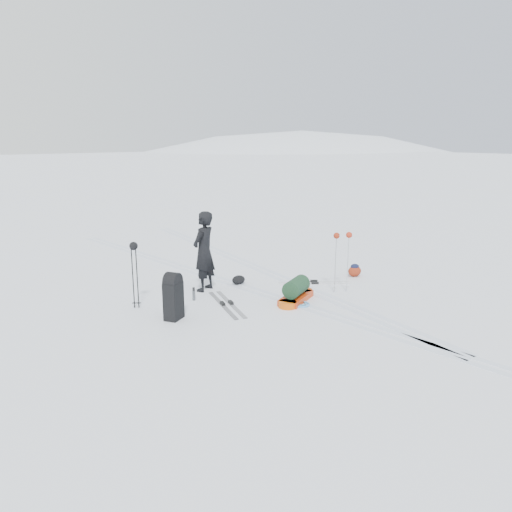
% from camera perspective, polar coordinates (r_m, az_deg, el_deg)
% --- Properties ---
extents(ground, '(200.00, 200.00, 0.00)m').
position_cam_1_polar(ground, '(11.80, 0.81, -4.31)').
color(ground, white).
rests_on(ground, ground).
extents(snow_hill_backdrop, '(359.50, 192.00, 162.45)m').
position_cam_1_polar(snow_hill_backdrop, '(136.91, -2.15, -18.48)').
color(snow_hill_backdrop, white).
rests_on(snow_hill_backdrop, ground).
extents(ski_tracks, '(3.38, 17.97, 0.01)m').
position_cam_1_polar(ski_tracks, '(12.82, 0.37, -2.83)').
color(ski_tracks, silver).
rests_on(ski_tracks, ground).
extents(skier, '(0.83, 0.71, 1.92)m').
position_cam_1_polar(skier, '(11.88, -5.97, 0.53)').
color(skier, black).
rests_on(skier, ground).
extents(pulk_sled, '(1.42, 0.92, 0.53)m').
position_cam_1_polar(pulk_sled, '(11.26, 4.61, -4.16)').
color(pulk_sled, red).
rests_on(pulk_sled, ground).
extents(expedition_rucksack, '(0.78, 1.01, 0.98)m').
position_cam_1_polar(expedition_rucksack, '(10.27, -9.43, -4.60)').
color(expedition_rucksack, black).
rests_on(expedition_rucksack, ground).
extents(ski_poles_black, '(0.20, 0.18, 1.46)m').
position_cam_1_polar(ski_poles_black, '(10.84, -13.78, 0.21)').
color(ski_poles_black, black).
rests_on(ski_poles_black, ground).
extents(ski_poles_silver, '(0.43, 0.27, 1.44)m').
position_cam_1_polar(ski_poles_silver, '(11.80, 9.86, 1.57)').
color(ski_poles_silver, '#B9BDC1').
rests_on(ski_poles_silver, ground).
extents(touring_skis_grey, '(0.88, 1.92, 0.07)m').
position_cam_1_polar(touring_skis_grey, '(11.05, -3.37, -5.51)').
color(touring_skis_grey, '#989AA0').
rests_on(touring_skis_grey, ground).
extents(touring_skis_white, '(1.59, 1.28, 0.07)m').
position_cam_1_polar(touring_skis_white, '(12.66, 6.69, -3.08)').
color(touring_skis_white, silver).
rests_on(touring_skis_white, ground).
extents(rope_coil, '(0.56, 0.56, 0.05)m').
position_cam_1_polar(rope_coil, '(11.06, 5.00, -5.47)').
color(rope_coil, '#5EA5E5').
rests_on(rope_coil, ground).
extents(small_daypack, '(0.42, 0.34, 0.34)m').
position_cam_1_polar(small_daypack, '(13.43, 11.21, -1.61)').
color(small_daypack, maroon).
rests_on(small_daypack, ground).
extents(thermos_pair, '(0.18, 0.24, 0.26)m').
position_cam_1_polar(thermos_pair, '(11.47, -7.12, -4.31)').
color(thermos_pair, '#56595E').
rests_on(thermos_pair, ground).
extents(stuff_sack, '(0.39, 0.31, 0.22)m').
position_cam_1_polar(stuff_sack, '(12.52, -2.01, -2.73)').
color(stuff_sack, black).
rests_on(stuff_sack, ground).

